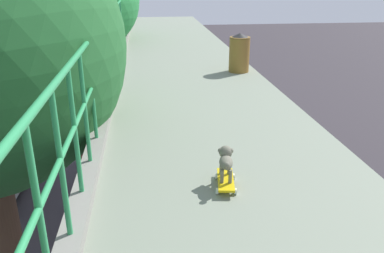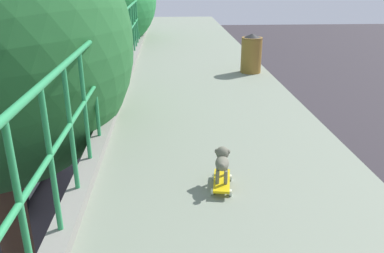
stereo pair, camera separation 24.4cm
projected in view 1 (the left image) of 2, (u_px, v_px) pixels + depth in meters
name	position (u px, v px, depth m)	size (l,w,h in m)	color
city_bus	(2.00, 73.00, 24.08)	(2.74, 10.18, 2.99)	white
roadside_tree_far	(67.00, 3.00, 12.26)	(4.51, 4.51, 8.39)	brown
toy_skateboard	(226.00, 180.00, 3.93)	(0.25, 0.48, 0.08)	gold
small_dog	(226.00, 159.00, 3.90)	(0.18, 0.36, 0.30)	#666554
litter_bin	(239.00, 52.00, 8.41)	(0.44, 0.44, 0.83)	brown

